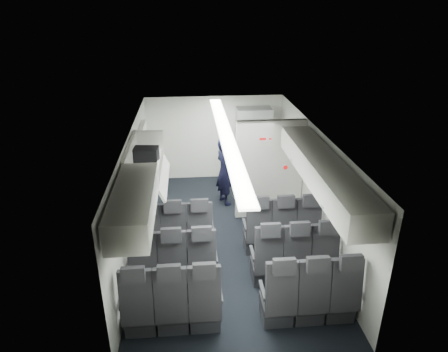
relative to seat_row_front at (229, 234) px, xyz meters
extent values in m
cube|color=black|center=(0.00, 0.53, -0.41)|extent=(3.40, 6.00, 0.01)
cube|color=white|center=(0.00, 0.53, 1.75)|extent=(3.40, 6.00, 0.01)
cube|color=silver|center=(0.00, 3.53, 0.67)|extent=(3.40, 0.01, 2.15)
cube|color=silver|center=(0.00, -2.47, 0.67)|extent=(3.40, 0.01, 2.15)
cube|color=silver|center=(-1.70, 0.53, 0.67)|extent=(0.01, 6.00, 2.15)
cube|color=silver|center=(1.70, 0.53, 0.67)|extent=(0.01, 6.00, 2.15)
cube|color=white|center=(0.00, 0.53, 1.71)|extent=(0.25, 5.52, 0.03)
cube|color=black|center=(-1.42, 0.08, -0.13)|extent=(0.44, 0.46, 0.12)
cube|color=#2D2D33|center=(-1.42, 0.08, -0.29)|extent=(0.42, 0.42, 0.22)
cube|color=black|center=(-1.42, -0.14, 0.32)|extent=(0.44, 0.20, 0.80)
cube|color=black|center=(-1.42, -0.19, 0.72)|extent=(0.30, 0.12, 0.23)
cube|color=#2D2D33|center=(-1.64, 0.05, 0.15)|extent=(0.05, 0.40, 0.06)
cube|color=#2D2D33|center=(-1.20, 0.05, 0.15)|extent=(0.05, 0.40, 0.06)
cube|color=black|center=(-0.97, 0.08, -0.13)|extent=(0.44, 0.46, 0.12)
cube|color=#2D2D33|center=(-0.97, 0.08, -0.29)|extent=(0.42, 0.42, 0.22)
cube|color=black|center=(-0.97, -0.14, 0.32)|extent=(0.44, 0.20, 0.80)
cube|color=black|center=(-0.97, -0.19, 0.72)|extent=(0.30, 0.12, 0.23)
cube|color=#2D2D33|center=(-1.19, 0.05, 0.15)|extent=(0.05, 0.40, 0.06)
cube|color=#2D2D33|center=(-0.75, 0.05, 0.15)|extent=(0.05, 0.40, 0.06)
cube|color=black|center=(-0.52, 0.08, -0.13)|extent=(0.44, 0.46, 0.12)
cube|color=#2D2D33|center=(-0.52, 0.08, -0.29)|extent=(0.42, 0.42, 0.22)
cube|color=black|center=(-0.52, -0.14, 0.32)|extent=(0.44, 0.20, 0.80)
cube|color=black|center=(-0.52, -0.19, 0.72)|extent=(0.30, 0.12, 0.23)
cube|color=#2D2D33|center=(-0.74, 0.05, 0.15)|extent=(0.05, 0.40, 0.06)
cube|color=#2D2D33|center=(-0.30, 0.05, 0.15)|extent=(0.05, 0.40, 0.06)
cube|color=black|center=(0.52, 0.08, -0.13)|extent=(0.44, 0.46, 0.12)
cube|color=#2D2D33|center=(0.52, 0.08, -0.29)|extent=(0.42, 0.42, 0.22)
cube|color=black|center=(0.52, -0.14, 0.32)|extent=(0.44, 0.20, 0.80)
cube|color=black|center=(0.52, -0.19, 0.72)|extent=(0.30, 0.12, 0.23)
cube|color=#2D2D33|center=(0.30, 0.05, 0.15)|extent=(0.05, 0.40, 0.06)
cube|color=#2D2D33|center=(0.74, 0.05, 0.15)|extent=(0.05, 0.40, 0.06)
cube|color=black|center=(0.97, 0.08, -0.13)|extent=(0.44, 0.46, 0.12)
cube|color=#2D2D33|center=(0.97, 0.08, -0.29)|extent=(0.42, 0.42, 0.22)
cube|color=black|center=(0.97, -0.14, 0.32)|extent=(0.44, 0.20, 0.80)
cube|color=black|center=(0.97, -0.19, 0.72)|extent=(0.30, 0.12, 0.23)
cube|color=#2D2D33|center=(0.75, 0.05, 0.15)|extent=(0.05, 0.40, 0.06)
cube|color=#2D2D33|center=(1.19, 0.05, 0.15)|extent=(0.05, 0.40, 0.06)
cube|color=black|center=(1.42, 0.08, -0.13)|extent=(0.44, 0.46, 0.12)
cube|color=#2D2D33|center=(1.42, 0.08, -0.29)|extent=(0.42, 0.42, 0.22)
cube|color=black|center=(1.42, -0.14, 0.32)|extent=(0.44, 0.20, 0.80)
cube|color=black|center=(1.42, -0.19, 0.72)|extent=(0.30, 0.12, 0.23)
cube|color=#2D2D33|center=(1.20, 0.05, 0.15)|extent=(0.05, 0.40, 0.06)
cube|color=#2D2D33|center=(1.64, 0.05, 0.15)|extent=(0.05, 0.40, 0.06)
cube|color=black|center=(-1.42, -0.82, -0.13)|extent=(0.44, 0.46, 0.12)
cube|color=#2D2D33|center=(-1.42, -0.82, -0.29)|extent=(0.42, 0.42, 0.22)
cube|color=black|center=(-1.42, -1.04, 0.32)|extent=(0.44, 0.20, 0.80)
cube|color=black|center=(-1.42, -1.09, 0.72)|extent=(0.30, 0.12, 0.23)
cube|color=#2D2D33|center=(-1.64, -0.85, 0.15)|extent=(0.05, 0.40, 0.06)
cube|color=#2D2D33|center=(-1.20, -0.85, 0.15)|extent=(0.05, 0.40, 0.06)
cube|color=black|center=(-0.97, -0.82, -0.13)|extent=(0.44, 0.46, 0.12)
cube|color=#2D2D33|center=(-0.97, -0.82, -0.29)|extent=(0.42, 0.42, 0.22)
cube|color=black|center=(-0.97, -1.04, 0.32)|extent=(0.44, 0.20, 0.80)
cube|color=black|center=(-0.97, -1.09, 0.72)|extent=(0.30, 0.12, 0.23)
cube|color=#2D2D33|center=(-1.19, -0.85, 0.15)|extent=(0.05, 0.40, 0.06)
cube|color=#2D2D33|center=(-0.75, -0.85, 0.15)|extent=(0.05, 0.40, 0.06)
cube|color=black|center=(-0.52, -0.82, -0.13)|extent=(0.44, 0.46, 0.12)
cube|color=#2D2D33|center=(-0.52, -0.82, -0.29)|extent=(0.42, 0.42, 0.22)
cube|color=black|center=(-0.52, -1.04, 0.32)|extent=(0.44, 0.20, 0.80)
cube|color=black|center=(-0.52, -1.09, 0.72)|extent=(0.30, 0.12, 0.23)
cube|color=#2D2D33|center=(-0.74, -0.85, 0.15)|extent=(0.05, 0.40, 0.06)
cube|color=#2D2D33|center=(-0.30, -0.85, 0.15)|extent=(0.05, 0.40, 0.06)
cube|color=black|center=(0.52, -0.82, -0.13)|extent=(0.44, 0.46, 0.12)
cube|color=#2D2D33|center=(0.52, -0.82, -0.29)|extent=(0.42, 0.42, 0.22)
cube|color=black|center=(0.52, -1.04, 0.32)|extent=(0.44, 0.20, 0.80)
cube|color=black|center=(0.52, -1.09, 0.72)|extent=(0.30, 0.12, 0.23)
cube|color=#2D2D33|center=(0.30, -0.85, 0.15)|extent=(0.05, 0.40, 0.06)
cube|color=#2D2D33|center=(0.74, -0.85, 0.15)|extent=(0.05, 0.40, 0.06)
cube|color=black|center=(0.97, -0.82, -0.13)|extent=(0.44, 0.46, 0.12)
cube|color=#2D2D33|center=(0.97, -0.82, -0.29)|extent=(0.42, 0.42, 0.22)
cube|color=black|center=(0.97, -1.04, 0.32)|extent=(0.44, 0.20, 0.80)
cube|color=black|center=(0.97, -1.09, 0.72)|extent=(0.30, 0.12, 0.23)
cube|color=#2D2D33|center=(0.75, -0.85, 0.15)|extent=(0.05, 0.40, 0.06)
cube|color=#2D2D33|center=(1.19, -0.85, 0.15)|extent=(0.05, 0.40, 0.06)
cube|color=black|center=(1.42, -0.82, -0.13)|extent=(0.44, 0.46, 0.12)
cube|color=#2D2D33|center=(1.42, -0.82, -0.29)|extent=(0.42, 0.42, 0.22)
cube|color=black|center=(1.42, -1.04, 0.32)|extent=(0.44, 0.20, 0.80)
cube|color=black|center=(1.42, -1.09, 0.72)|extent=(0.30, 0.12, 0.23)
cube|color=#2D2D33|center=(1.20, -0.85, 0.15)|extent=(0.05, 0.40, 0.06)
cube|color=#2D2D33|center=(1.64, -0.85, 0.15)|extent=(0.05, 0.40, 0.06)
cube|color=black|center=(-1.42, -1.72, -0.13)|extent=(0.44, 0.46, 0.12)
cube|color=#2D2D33|center=(-1.42, -1.72, -0.29)|extent=(0.42, 0.42, 0.22)
cube|color=black|center=(-1.42, -1.94, 0.32)|extent=(0.44, 0.20, 0.80)
cube|color=black|center=(-1.42, -1.99, 0.72)|extent=(0.30, 0.12, 0.23)
cube|color=#2D2D33|center=(-1.64, -1.75, 0.15)|extent=(0.05, 0.40, 0.06)
cube|color=#2D2D33|center=(-1.20, -1.75, 0.15)|extent=(0.05, 0.40, 0.06)
cube|color=black|center=(-0.97, -1.72, -0.13)|extent=(0.44, 0.46, 0.12)
cube|color=#2D2D33|center=(-0.97, -1.72, -0.29)|extent=(0.42, 0.42, 0.22)
cube|color=black|center=(-0.97, -1.94, 0.32)|extent=(0.44, 0.20, 0.80)
cube|color=black|center=(-0.97, -1.99, 0.72)|extent=(0.30, 0.12, 0.23)
cube|color=#2D2D33|center=(-1.19, -1.75, 0.15)|extent=(0.05, 0.40, 0.06)
cube|color=#2D2D33|center=(-0.75, -1.75, 0.15)|extent=(0.05, 0.40, 0.06)
cube|color=black|center=(-0.52, -1.72, -0.13)|extent=(0.44, 0.46, 0.12)
cube|color=#2D2D33|center=(-0.52, -1.72, -0.29)|extent=(0.42, 0.42, 0.22)
cube|color=black|center=(-0.52, -1.94, 0.32)|extent=(0.44, 0.20, 0.80)
cube|color=black|center=(-0.52, -1.99, 0.72)|extent=(0.30, 0.12, 0.23)
cube|color=#2D2D33|center=(-0.74, -1.75, 0.15)|extent=(0.05, 0.40, 0.06)
cube|color=#2D2D33|center=(-0.30, -1.75, 0.15)|extent=(0.05, 0.40, 0.06)
cube|color=black|center=(0.52, -1.72, -0.13)|extent=(0.44, 0.46, 0.12)
cube|color=#2D2D33|center=(0.52, -1.72, -0.29)|extent=(0.42, 0.42, 0.22)
cube|color=black|center=(0.52, -1.94, 0.32)|extent=(0.44, 0.20, 0.80)
cube|color=black|center=(0.52, -1.99, 0.72)|extent=(0.30, 0.12, 0.23)
cube|color=#2D2D33|center=(0.30, -1.75, 0.15)|extent=(0.05, 0.40, 0.06)
cube|color=#2D2D33|center=(0.74, -1.75, 0.15)|extent=(0.05, 0.40, 0.06)
cube|color=black|center=(0.97, -1.72, -0.13)|extent=(0.44, 0.46, 0.12)
cube|color=#2D2D33|center=(0.97, -1.72, -0.29)|extent=(0.42, 0.42, 0.22)
cube|color=black|center=(0.97, -1.94, 0.32)|extent=(0.44, 0.20, 0.80)
cube|color=black|center=(0.97, -1.99, 0.72)|extent=(0.30, 0.12, 0.23)
cube|color=#2D2D33|center=(0.75, -1.75, 0.15)|extent=(0.05, 0.40, 0.06)
cube|color=#2D2D33|center=(1.19, -1.75, 0.15)|extent=(0.05, 0.40, 0.06)
cube|color=black|center=(1.42, -1.72, -0.13)|extent=(0.44, 0.46, 0.12)
cube|color=#2D2D33|center=(1.42, -1.72, -0.29)|extent=(0.42, 0.42, 0.22)
cube|color=black|center=(1.42, -1.94, 0.32)|extent=(0.44, 0.20, 0.80)
cube|color=black|center=(1.42, -1.99, 0.72)|extent=(0.30, 0.12, 0.23)
cube|color=#2D2D33|center=(1.20, -1.75, 0.15)|extent=(0.05, 0.40, 0.06)
cube|color=#2D2D33|center=(1.64, -1.75, 0.15)|extent=(0.05, 0.40, 0.06)
cube|color=white|center=(-1.40, -1.47, 1.46)|extent=(0.52, 1.80, 0.40)
cylinder|color=slate|center=(-1.15, -1.47, 1.30)|extent=(0.04, 0.10, 0.04)
cube|color=#9E9E93|center=(-1.40, 0.28, 1.26)|extent=(0.52, 1.70, 0.04)
cube|color=white|center=(-1.66, 0.28, 1.46)|extent=(0.06, 1.70, 0.44)
cube|color=white|center=(-1.40, -0.55, 1.46)|extent=(0.52, 0.04, 0.40)
cube|color=white|center=(-1.40, 1.11, 1.46)|extent=(0.52, 0.04, 0.40)
cube|color=white|center=(-1.15, 0.28, 1.15)|extent=(0.21, 1.61, 0.38)
cube|color=white|center=(1.40, -1.47, 1.46)|extent=(0.52, 1.80, 0.40)
cylinder|color=slate|center=(1.15, -1.47, 1.30)|extent=(0.04, 0.10, 0.04)
cube|color=white|center=(1.40, 0.28, 1.46)|extent=(0.52, 1.70, 0.40)
cylinder|color=slate|center=(1.15, 0.28, 1.30)|extent=(0.04, 0.10, 0.04)
cube|color=silver|center=(0.98, 1.33, 0.67)|extent=(1.40, 0.12, 2.13)
cube|color=white|center=(0.85, 1.26, 1.38)|extent=(0.24, 0.01, 0.10)
cube|color=red|center=(0.80, 1.25, 1.38)|extent=(0.13, 0.01, 0.04)
cube|color=red|center=(0.95, 1.25, 1.38)|extent=(0.05, 0.01, 0.03)
cylinder|color=white|center=(1.30, 1.26, 0.75)|extent=(0.11, 0.01, 0.11)
cylinder|color=red|center=(1.30, 1.26, 0.75)|extent=(0.09, 0.01, 0.09)
cube|color=#939399|center=(0.95, 3.25, 0.55)|extent=(0.85, 0.50, 1.90)
cube|color=#3F3F42|center=(0.95, 2.99, 0.10)|extent=(0.80, 0.01, 0.02)
cube|color=#3F3F42|center=(0.95, 2.99, 0.60)|extent=(0.80, 0.01, 0.02)
cube|color=#3F3F42|center=(0.95, 2.99, 1.10)|extent=(0.80, 0.01, 0.02)
cube|color=silver|center=(-1.64, 2.08, 0.55)|extent=(0.10, 0.92, 1.86)
cylinder|color=black|center=(-1.58, 2.08, 1.05)|extent=(0.03, 0.22, 0.22)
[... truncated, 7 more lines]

